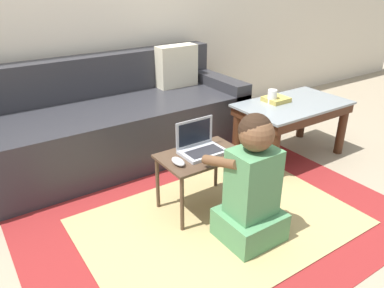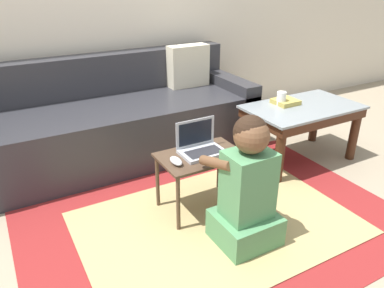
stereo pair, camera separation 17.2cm
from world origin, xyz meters
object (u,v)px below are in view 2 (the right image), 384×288
(laptop_desk, at_px, (201,162))
(computer_mouse, at_px, (176,161))
(coffee_table, at_px, (302,116))
(couch, at_px, (116,122))
(book_on_table, at_px, (285,102))
(cup_on_table, at_px, (281,99))
(person_seated, at_px, (247,189))
(laptop, at_px, (201,147))

(laptop_desk, relative_size, computer_mouse, 4.53)
(coffee_table, relative_size, computer_mouse, 7.82)
(couch, relative_size, coffee_table, 2.53)
(computer_mouse, bearing_deg, laptop_desk, 9.55)
(couch, height_order, book_on_table, couch)
(coffee_table, xyz_separation_m, book_on_table, (-0.09, 0.10, 0.10))
(computer_mouse, xyz_separation_m, cup_on_table, (1.09, 0.34, 0.11))
(laptop_desk, height_order, person_seated, person_seated)
(person_seated, relative_size, cup_on_table, 7.11)
(laptop, relative_size, book_on_table, 1.51)
(book_on_table, bearing_deg, coffee_table, -50.29)
(person_seated, xyz_separation_m, book_on_table, (0.90, 0.72, 0.13))
(coffee_table, distance_m, person_seated, 1.17)
(coffee_table, distance_m, book_on_table, 0.17)
(computer_mouse, height_order, book_on_table, book_on_table)
(book_on_table, bearing_deg, cup_on_table, -173.18)
(laptop_desk, distance_m, cup_on_table, 0.97)
(laptop, distance_m, cup_on_table, 0.93)
(coffee_table, relative_size, person_seated, 1.16)
(laptop_desk, bearing_deg, laptop, 58.94)
(coffee_table, xyz_separation_m, person_seated, (-0.99, -0.62, -0.04))
(book_on_table, bearing_deg, laptop_desk, -161.65)
(book_on_table, bearing_deg, computer_mouse, -163.03)
(laptop, height_order, computer_mouse, laptop)
(couch, distance_m, computer_mouse, 1.04)
(cup_on_table, bearing_deg, coffee_table, -34.86)
(coffee_table, bearing_deg, laptop_desk, -168.49)
(laptop_desk, distance_m, person_seated, 0.41)
(person_seated, distance_m, book_on_table, 1.16)
(computer_mouse, distance_m, person_seated, 0.45)
(computer_mouse, height_order, cup_on_table, cup_on_table)
(couch, distance_m, book_on_table, 1.36)
(person_seated, bearing_deg, couch, 100.28)
(coffee_table, bearing_deg, book_on_table, 129.71)
(laptop_desk, xyz_separation_m, cup_on_table, (0.90, 0.31, 0.18))
(laptop, relative_size, computer_mouse, 2.38)
(person_seated, bearing_deg, laptop_desk, 97.28)
(couch, distance_m, person_seated, 1.43)
(couch, relative_size, cup_on_table, 20.98)
(cup_on_table, bearing_deg, book_on_table, 6.82)
(couch, bearing_deg, computer_mouse, -88.97)
(book_on_table, bearing_deg, laptop, -162.83)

